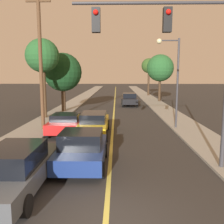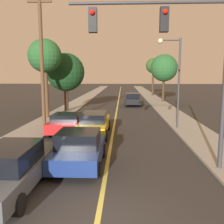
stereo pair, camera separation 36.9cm
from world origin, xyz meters
The scene contains 15 objects.
road_surface centered at (0.00, 36.00, 0.01)m, with size 8.31×80.00×0.01m.
sidewalk_left centered at (-5.41, 36.00, 0.06)m, with size 2.50×80.00×0.12m.
sidewalk_right centered at (5.41, 36.00, 0.06)m, with size 2.50×80.00×0.12m.
car_near_lane_front centered at (-1.16, 4.20, 0.76)m, with size 2.01×3.90×1.54m.
car_near_lane_second centered at (-1.16, 9.70, 0.77)m, with size 1.84×5.08×1.48m.
car_outer_lane_front centered at (-2.99, 1.95, 0.78)m, with size 1.86×5.14×1.55m.
car_outer_lane_second centered at (-2.99, 10.07, 0.71)m, with size 2.06×3.94×1.33m.
car_far_oncoming centered at (1.87, 24.97, 0.80)m, with size 1.94×4.11×1.56m.
traffic_signal_mast centered at (2.64, 3.98, 4.89)m, with size 6.05×0.42×6.60m.
streetlamp_right centered at (4.11, 11.70, 4.13)m, with size 1.60×0.36×6.16m.
utility_pole_left centered at (-4.76, 10.87, 4.77)m, with size 1.60×0.24×8.96m.
tree_left_near centered at (-5.16, 19.49, 4.06)m, with size 3.84×3.84×5.88m.
tree_left_far centered at (-6.05, 15.67, 5.33)m, with size 2.86×2.86×6.74m.
tree_right_near centered at (6.30, 29.32, 4.72)m, with size 3.71×3.71×6.48m.
tree_right_far centered at (6.01, 39.43, 5.33)m, with size 2.62×2.62×6.60m.
Camera 2 is at (0.65, -5.81, 3.83)m, focal length 40.00 mm.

